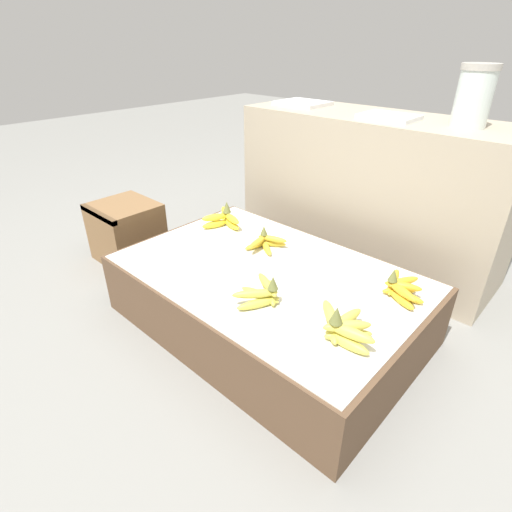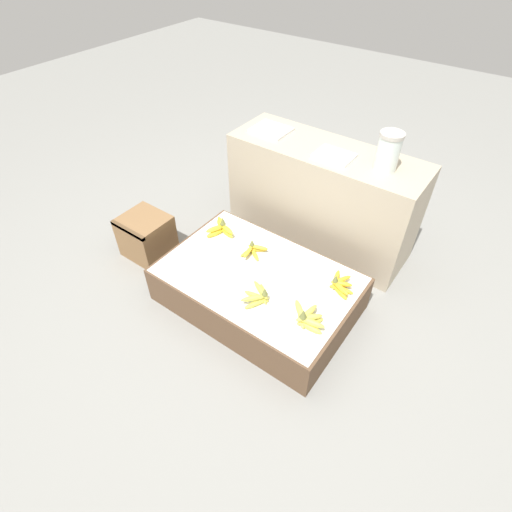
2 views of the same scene
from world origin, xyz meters
The scene contains 12 objects.
ground_plane centered at (0.00, 0.00, 0.00)m, with size 10.00×10.00×0.00m, color gray.
display_platform centered at (0.00, 0.00, 0.12)m, with size 1.08×0.71×0.24m.
back_vendor_table centered at (-0.02, 0.73, 0.34)m, with size 1.21×0.41×0.68m.
wooden_crate centered at (-0.85, -0.07, 0.14)m, with size 0.29×0.27×0.28m.
banana_bunch_front_midright centered at (0.11, -0.15, 0.27)m, with size 0.15×0.20×0.10m.
banana_bunch_front_right centered at (0.39, -0.13, 0.28)m, with size 0.21×0.15×0.11m.
banana_bunch_middle_left centered at (-0.40, 0.16, 0.28)m, with size 0.20×0.18×0.11m.
banana_bunch_middle_midleft centered at (-0.12, 0.12, 0.27)m, with size 0.12×0.17×0.09m.
banana_bunch_middle_right centered at (0.41, 0.17, 0.27)m, with size 0.15×0.16×0.10m.
glass_jar centered at (0.34, 0.71, 0.79)m, with size 0.13×0.13×0.21m.
foam_tray_white centered at (-0.42, 0.73, 0.69)m, with size 0.23×0.20×0.02m.
foam_tray_dark centered at (0.05, 0.67, 0.69)m, with size 0.22×0.17×0.02m.
Camera 1 is at (0.80, -0.92, 0.98)m, focal length 28.00 mm.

